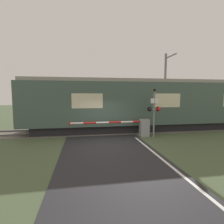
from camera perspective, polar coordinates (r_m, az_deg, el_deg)
ground_plane at (r=9.98m, az=-2.10°, el=-10.32°), size 80.00×80.00×0.00m
track_bed at (r=13.38m, az=-4.09°, el=-6.08°), size 36.00×3.20×0.13m
train at (r=14.32m, az=14.63°, el=2.44°), size 20.21×3.07×3.87m
crossing_barrier at (r=11.62m, az=8.71°, el=-4.82°), size 5.17×0.44×1.14m
signal_post at (r=11.52m, az=13.61°, el=0.73°), size 0.89×0.26×3.14m
catenary_pole at (r=16.99m, az=16.98°, el=7.57°), size 0.20×1.90×6.46m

